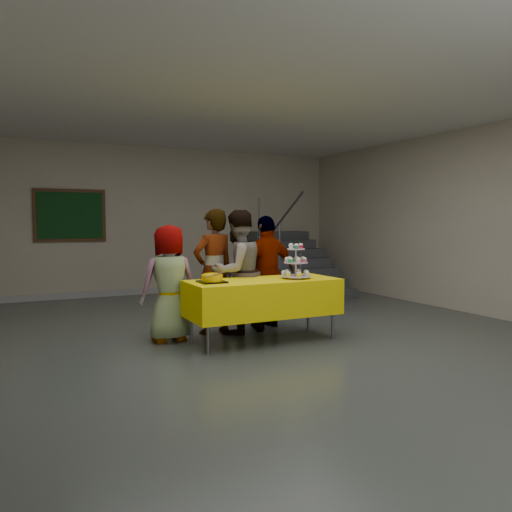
{
  "coord_description": "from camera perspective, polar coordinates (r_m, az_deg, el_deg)",
  "views": [
    {
      "loc": [
        -2.65,
        -5.12,
        1.49
      ],
      "look_at": [
        0.13,
        0.53,
        1.05
      ],
      "focal_mm": 35.0,
      "sensor_mm": 36.0,
      "label": 1
    }
  ],
  "objects": [
    {
      "name": "noticeboard",
      "position": [
        10.13,
        -20.47,
        4.37
      ],
      "size": [
        1.3,
        0.05,
        1.0
      ],
      "color": "#472B16",
      "rests_on": "ground"
    },
    {
      "name": "room_shell",
      "position": [
        5.81,
        1.15,
        10.32
      ],
      "size": [
        10.0,
        10.04,
        3.02
      ],
      "color": "#4C514C",
      "rests_on": "ground"
    },
    {
      "name": "schoolchild_b",
      "position": [
        6.62,
        -4.86,
        -1.77
      ],
      "size": [
        0.67,
        0.51,
        1.65
      ],
      "primitive_type": "imported",
      "rotation": [
        0.0,
        0.0,
        3.35
      ],
      "color": "slate",
      "rests_on": "ground"
    },
    {
      "name": "staircase",
      "position": [
        10.73,
        3.88,
        -1.37
      ],
      "size": [
        1.3,
        2.4,
        2.04
      ],
      "color": "#424447",
      "rests_on": "ground"
    },
    {
      "name": "bear_cake",
      "position": [
        5.88,
        -5.05,
        -2.47
      ],
      "size": [
        0.32,
        0.36,
        0.12
      ],
      "color": "black",
      "rests_on": "bake_table"
    },
    {
      "name": "schoolchild_a",
      "position": [
        6.27,
        -9.89,
        -3.07
      ],
      "size": [
        0.74,
        0.52,
        1.45
      ],
      "primitive_type": "imported",
      "rotation": [
        0.0,
        0.0,
        3.22
      ],
      "color": "slate",
      "rests_on": "ground"
    },
    {
      "name": "cupcake_stand",
      "position": [
        6.28,
        4.57,
        -1.04
      ],
      "size": [
        0.38,
        0.38,
        0.44
      ],
      "color": "silver",
      "rests_on": "bake_table"
    },
    {
      "name": "schoolchild_d",
      "position": [
        6.98,
        1.31,
        -1.8
      ],
      "size": [
        0.96,
        0.51,
        1.57
      ],
      "primitive_type": "imported",
      "rotation": [
        0.0,
        0.0,
        3.28
      ],
      "color": "slate",
      "rests_on": "ground"
    },
    {
      "name": "schoolchild_c",
      "position": [
        6.61,
        -2.15,
        -1.82
      ],
      "size": [
        0.94,
        0.81,
        1.64
      ],
      "primitive_type": "imported",
      "rotation": [
        0.0,
        0.0,
        3.42
      ],
      "color": "slate",
      "rests_on": "ground"
    },
    {
      "name": "bake_table",
      "position": [
        6.19,
        0.82,
        -4.69
      ],
      "size": [
        1.88,
        0.78,
        0.77
      ],
      "color": "#595960",
      "rests_on": "ground"
    }
  ]
}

